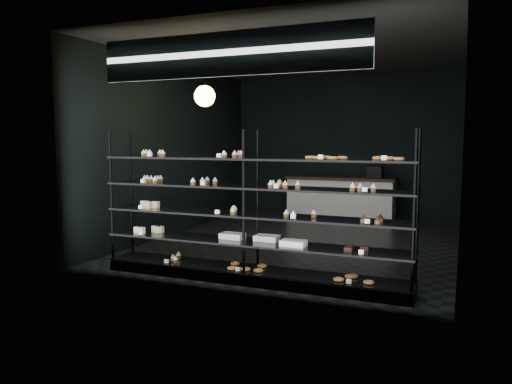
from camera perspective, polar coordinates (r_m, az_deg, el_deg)
room at (r=8.50m, az=5.38°, el=4.74°), size 5.01×6.01×3.20m
display_shelf at (r=6.28m, az=-0.78°, el=-4.61°), size 4.00×0.50×1.91m
signage at (r=5.85m, az=-3.39°, el=15.47°), size 3.30×0.05×0.50m
pendant_lamp at (r=7.82m, az=-5.88°, el=10.86°), size 0.32×0.32×0.89m
service_counter at (r=10.96m, az=9.72°, el=-0.77°), size 2.35×0.65×1.23m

